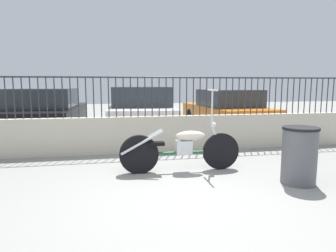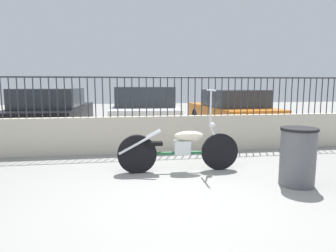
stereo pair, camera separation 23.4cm
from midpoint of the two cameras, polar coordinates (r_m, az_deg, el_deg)
ground_plane at (r=4.09m, az=4.66°, el=-14.03°), size 40.00×40.00×0.00m
low_wall at (r=6.80m, az=-1.08°, el=-1.52°), size 9.51×0.18×0.82m
fence_railing at (r=6.71m, az=-1.11°, el=6.67°), size 9.51×0.04×0.88m
motorcycle_green at (r=5.26m, az=2.47°, el=-4.24°), size 2.14×0.52×1.45m
trash_bin at (r=5.00m, az=24.72°, el=-5.32°), size 0.54×0.54×0.89m
car_black at (r=9.29m, az=-20.66°, el=2.36°), size 1.99×4.07×1.41m
car_white at (r=9.00m, az=-3.68°, el=2.81°), size 2.03×4.07×1.45m
car_orange at (r=10.06m, az=12.69°, el=2.93°), size 1.99×4.05×1.35m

